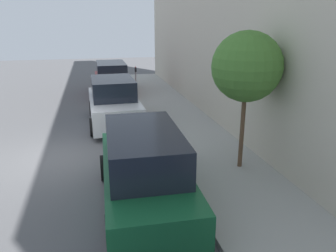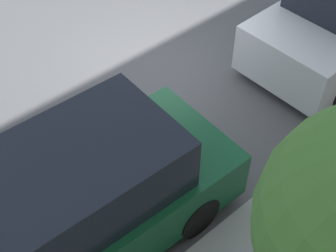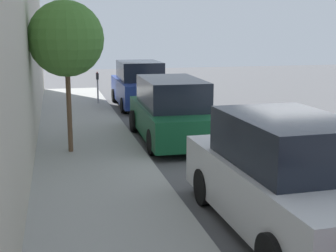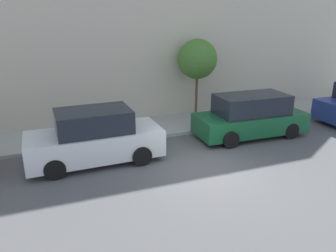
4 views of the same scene
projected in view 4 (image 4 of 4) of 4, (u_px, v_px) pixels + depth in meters
ground_plane at (206, 170)px, 11.47m from camera, size 60.00×60.00×0.00m
sidewalk at (159, 126)px, 15.80m from camera, size 2.85×32.00×0.15m
parked_minivan_second at (251, 116)px, 14.39m from camera, size 2.04×4.95×1.90m
parked_suv_third at (95, 138)px, 11.86m from camera, size 2.08×4.84×1.98m
street_tree at (197, 59)px, 16.01m from camera, size 1.94×1.94×3.93m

